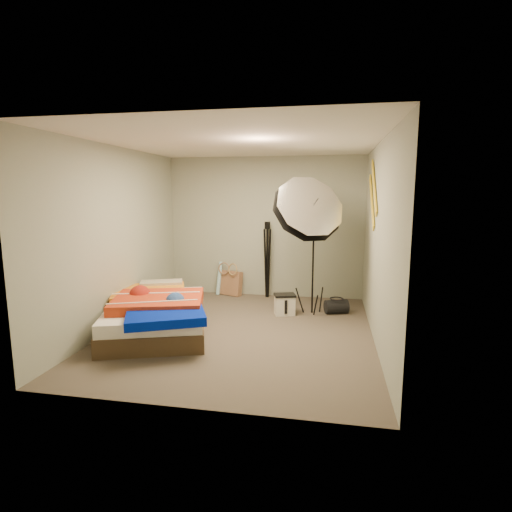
% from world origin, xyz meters
% --- Properties ---
extents(floor, '(4.00, 4.00, 0.00)m').
position_xyz_m(floor, '(0.00, 0.00, 0.00)').
color(floor, brown).
rests_on(floor, ground).
extents(ceiling, '(4.00, 4.00, 0.00)m').
position_xyz_m(ceiling, '(0.00, 0.00, 2.50)').
color(ceiling, silver).
rests_on(ceiling, wall_back).
extents(wall_back, '(3.50, 0.00, 3.50)m').
position_xyz_m(wall_back, '(0.00, 2.00, 1.25)').
color(wall_back, gray).
rests_on(wall_back, floor).
extents(wall_front, '(3.50, 0.00, 3.50)m').
position_xyz_m(wall_front, '(0.00, -2.00, 1.25)').
color(wall_front, gray).
rests_on(wall_front, floor).
extents(wall_left, '(0.00, 4.00, 4.00)m').
position_xyz_m(wall_left, '(-1.75, 0.00, 1.25)').
color(wall_left, gray).
rests_on(wall_left, floor).
extents(wall_right, '(0.00, 4.00, 4.00)m').
position_xyz_m(wall_right, '(1.75, 0.00, 1.25)').
color(wall_right, gray).
rests_on(wall_right, floor).
extents(tote_bag, '(0.48, 0.34, 0.46)m').
position_xyz_m(tote_bag, '(-0.62, 1.90, 0.22)').
color(tote_bag, '#A37353').
rests_on(tote_bag, floor).
extents(wrapping_roll, '(0.14, 0.19, 0.61)m').
position_xyz_m(wrapping_roll, '(-0.84, 1.90, 0.30)').
color(wrapping_roll, '#57B5D5').
rests_on(wrapping_roll, floor).
extents(camera_case, '(0.35, 0.29, 0.30)m').
position_xyz_m(camera_case, '(0.50, 0.87, 0.15)').
color(camera_case, silver).
rests_on(camera_case, floor).
extents(duffel_bag, '(0.40, 0.32, 0.22)m').
position_xyz_m(duffel_bag, '(1.29, 1.08, 0.11)').
color(duffel_bag, black).
rests_on(duffel_bag, floor).
extents(wall_stripe_upper, '(0.02, 0.91, 0.78)m').
position_xyz_m(wall_stripe_upper, '(1.73, 0.60, 1.95)').
color(wall_stripe_upper, gold).
rests_on(wall_stripe_upper, wall_right).
extents(wall_stripe_lower, '(0.02, 0.91, 0.78)m').
position_xyz_m(wall_stripe_lower, '(1.73, 0.85, 1.75)').
color(wall_stripe_lower, gold).
rests_on(wall_stripe_lower, wall_right).
extents(bed, '(1.82, 2.14, 0.53)m').
position_xyz_m(bed, '(-1.11, -0.21, 0.27)').
color(bed, '#473422').
rests_on(bed, floor).
extents(photo_umbrella, '(1.10, 1.16, 2.23)m').
position_xyz_m(photo_umbrella, '(0.81, 0.85, 1.60)').
color(photo_umbrella, black).
rests_on(photo_umbrella, floor).
extents(camera_tripod, '(0.10, 0.10, 1.36)m').
position_xyz_m(camera_tripod, '(0.07, 1.86, 0.78)').
color(camera_tripod, black).
rests_on(camera_tripod, floor).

